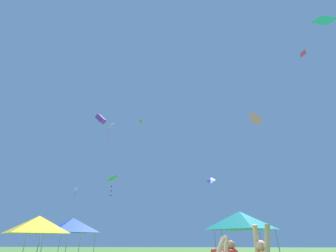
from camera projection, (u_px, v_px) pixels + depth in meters
The scene contains 12 objects.
canopy_tent_blue at pixel (72, 225), 16.12m from camera, with size 3.06×3.06×3.27m.
canopy_tent_teal at pixel (240, 220), 13.27m from camera, with size 3.16×3.16×3.38m.
canopy_tent_yellow at pixel (38, 224), 12.41m from camera, with size 2.86×2.86×3.06m.
kite_blue_diamond at pixel (211, 180), 31.26m from camera, with size 1.28×1.44×1.02m.
kite_cyan_diamond at pixel (325, 19), 17.70m from camera, with size 1.62×1.62×0.87m.
kite_magenta_diamond at pixel (303, 53), 27.81m from camera, with size 0.59×0.84×0.32m.
kite_white_delta at pixel (111, 126), 30.95m from camera, with size 1.30×1.12×2.40m.
kite_lime_box at pixel (141, 122), 30.82m from camera, with size 0.45×0.37×0.65m.
kite_purple_box at pixel (101, 119), 24.16m from camera, with size 1.44×1.02×1.31m.
kite_pink_diamond at pixel (256, 119), 24.35m from camera, with size 1.57×1.53×1.04m.
kite_white_diamond at pixel (76, 189), 33.73m from camera, with size 0.61×0.63×1.57m.
kite_green_delta at pixel (112, 178), 29.61m from camera, with size 1.38×1.50×2.76m.
Camera 1 is at (-0.23, -6.51, 1.85)m, focal length 23.54 mm.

